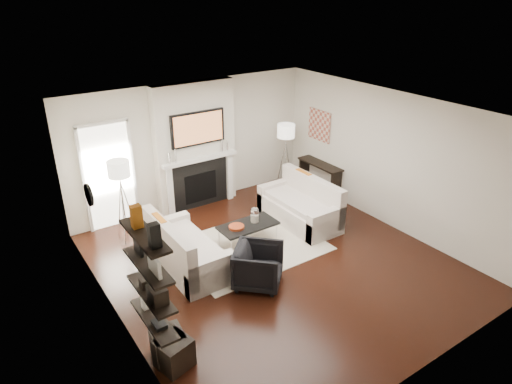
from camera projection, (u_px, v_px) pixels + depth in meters
room_envelope at (277, 194)px, 7.47m from camera, size 6.00×6.00×6.00m
chimney_breast at (195, 146)px, 9.62m from camera, size 1.80×0.25×2.70m
fireplace_surround at (200, 184)px, 9.87m from camera, size 1.30×0.02×1.04m
firebox at (201, 187)px, 9.90m from camera, size 0.75×0.02×0.65m
mantel_pilaster_l at (170, 191)px, 9.47m from camera, size 0.12×0.08×1.10m
mantel_pilaster_r at (230, 176)px, 10.20m from camera, size 0.12×0.08×1.10m
mantel_shelf at (200, 159)px, 9.58m from camera, size 1.70×0.18×0.07m
tv_body at (198, 128)px, 9.32m from camera, size 1.20×0.06×0.70m
tv_screen at (199, 129)px, 9.30m from camera, size 1.10×0.00×0.62m
candlestick_l_tall at (175, 156)px, 9.23m from camera, size 0.04×0.04×0.30m
candlestick_l_short at (169, 158)px, 9.18m from camera, size 0.04×0.04×0.24m
candlestick_r_tall at (222, 146)px, 9.79m from camera, size 0.04×0.04×0.30m
candlestick_r_short at (227, 146)px, 9.87m from camera, size 0.04×0.04×0.24m
hallway_panel at (109, 177)px, 8.88m from camera, size 0.90×0.02×2.10m
door_trim_l at (84, 183)px, 8.62m from camera, size 0.06×0.06×2.16m
door_trim_r at (133, 172)px, 9.11m from camera, size 0.06×0.06×2.16m
door_trim_top at (101, 123)px, 8.42m from camera, size 1.02×0.06×0.06m
rug at (249, 246)px, 8.53m from camera, size 2.60×2.00×0.01m
loveseat_left_base at (188, 256)px, 7.84m from camera, size 0.85×1.80×0.42m
loveseat_left_back at (169, 246)px, 7.54m from camera, size 0.18×1.80×0.80m
loveseat_left_arm_n at (211, 275)px, 7.20m from camera, size 0.85×0.18×0.60m
loveseat_left_arm_s at (168, 232)px, 8.41m from camera, size 0.85×0.18×0.60m
loveseat_left_cushion at (190, 242)px, 7.76m from camera, size 0.63×1.44×0.10m
pillow_left_orange at (160, 228)px, 7.68m from camera, size 0.10×0.42×0.42m
pillow_left_charcoal at (175, 244)px, 7.23m from camera, size 0.10×0.40×0.40m
loveseat_right_base at (299, 213)px, 9.33m from camera, size 0.85×1.80×0.42m
loveseat_right_back at (312, 195)px, 9.37m from camera, size 0.18×1.80×0.80m
loveseat_right_arm_n at (326, 225)px, 8.68m from camera, size 0.85×0.18×0.60m
loveseat_right_arm_s at (275, 195)px, 9.90m from camera, size 0.85×0.18×0.60m
loveseat_right_cushion at (297, 202)px, 9.19m from camera, size 0.63×1.44×0.10m
pillow_right_orange at (303, 181)px, 9.51m from camera, size 0.10×0.42×0.42m
pillow_right_charcoal at (323, 191)px, 9.06m from camera, size 0.10×0.40×0.40m
coffee_table at (248, 225)px, 8.45m from camera, size 1.10×0.55×0.04m
coffee_leg_nw at (231, 248)px, 8.12m from camera, size 0.02×0.02×0.38m
coffee_leg_ne at (276, 232)px, 8.63m from camera, size 0.02×0.02×0.38m
coffee_leg_sw at (219, 238)px, 8.45m from camera, size 0.02×0.02×0.38m
coffee_leg_se at (263, 223)px, 8.96m from camera, size 0.02×0.02×0.38m
hurricane_glass at (255, 216)px, 8.46m from camera, size 0.15×0.15×0.27m
hurricane_candle at (255, 219)px, 8.49m from camera, size 0.11×0.11×0.16m
copper_bowl at (237, 227)px, 8.30m from camera, size 0.28×0.28×0.05m
armchair at (258, 264)px, 7.33m from camera, size 1.00×1.00×0.75m
lamp_left_post at (124, 211)px, 8.55m from camera, size 0.02×0.02×1.20m
lamp_left_shade at (118, 169)px, 8.19m from camera, size 0.40×0.40×0.30m
lamp_left_leg_a at (130, 209)px, 8.60m from camera, size 0.25×0.02×1.23m
lamp_left_leg_b at (120, 210)px, 8.59m from camera, size 0.14×0.22×1.23m
lamp_left_leg_c at (123, 214)px, 8.45m from camera, size 0.14×0.22×1.23m
lamp_right_post at (285, 166)px, 10.63m from camera, size 0.02×0.02×1.20m
lamp_right_shade at (286, 131)px, 10.28m from camera, size 0.40×0.40×0.30m
lamp_right_leg_a at (289, 165)px, 10.69m from camera, size 0.25×0.02×1.23m
lamp_right_leg_b at (281, 165)px, 10.68m from camera, size 0.14×0.22×1.23m
lamp_right_leg_c at (286, 168)px, 10.53m from camera, size 0.14×0.22×1.23m
console_top at (320, 164)px, 10.37m from camera, size 0.35×1.20×0.04m
console_leg_n at (336, 187)px, 10.12m from camera, size 0.30×0.04×0.71m
console_leg_s at (304, 172)px, 10.94m from camera, size 0.30×0.04×0.71m
wall_art at (319, 125)px, 10.32m from camera, size 0.03×0.70×0.70m
shelf_bottom at (154, 319)px, 5.65m from camera, size 0.25×1.00×0.03m
shelf_lower at (151, 293)px, 5.48m from camera, size 0.25×1.00×0.04m
shelf_upper at (148, 265)px, 5.32m from camera, size 0.25×1.00×0.04m
shelf_top at (144, 236)px, 5.15m from camera, size 0.25×1.00×0.04m
decor_magfile_a at (154, 235)px, 4.84m from camera, size 0.12×0.10×0.28m
decor_magfile_b at (136, 217)px, 5.23m from camera, size 0.12×0.10×0.28m
decor_frame_a at (155, 265)px, 5.09m from camera, size 0.04×0.30×0.22m
decor_frame_b at (138, 247)px, 5.47m from camera, size 0.04×0.22×0.18m
decor_wine_rack at (157, 295)px, 5.27m from camera, size 0.18×0.25×0.20m
decor_box_small at (146, 282)px, 5.55m from camera, size 0.15×0.12×0.12m
decor_books at (159, 324)px, 5.51m from camera, size 0.14×0.20×0.05m
decor_box_tall at (146, 302)px, 5.79m from camera, size 0.10×0.10×0.18m
clock_rim at (89, 195)px, 6.60m from camera, size 0.04×0.34×0.34m
clock_face at (91, 194)px, 6.61m from camera, size 0.01×0.29×0.29m
ottoman_near at (168, 345)px, 5.95m from camera, size 0.44×0.44×0.40m
ottoman_far at (174, 353)px, 5.82m from camera, size 0.49×0.49×0.40m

